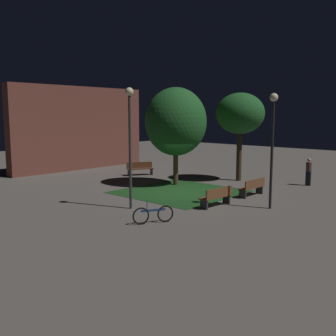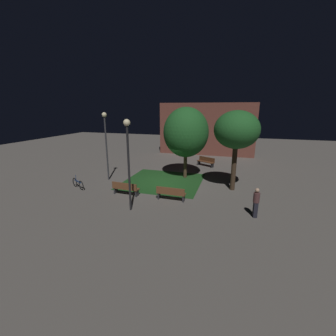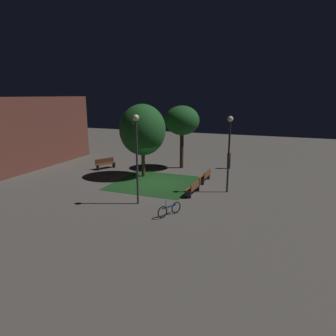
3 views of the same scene
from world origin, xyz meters
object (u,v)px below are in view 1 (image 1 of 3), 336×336
Objects in this scene: bench_front_right at (140,168)px; bicycle at (153,215)px; tree_left_canopy at (240,114)px; bench_near_trees at (253,187)px; tree_near_wall at (176,122)px; lamp_post_near_wall at (130,129)px; bench_back_row at (217,196)px; pedestrian at (309,171)px; lamp_post_plaza_east at (273,132)px.

bicycle reaches higher than bench_front_right.
bench_front_right is at bearing 113.37° from tree_left_canopy.
tree_near_wall is (-0.22, 5.01, 3.21)m from bench_near_trees.
bench_front_right is at bearing 84.22° from bench_near_trees.
lamp_post_near_wall is at bearing -135.96° from bench_front_right.
tree_near_wall is (2.89, 5.01, 3.21)m from bench_back_row.
bench_back_row and bench_front_right have the same top height.
tree_near_wall is at bearing 130.78° from pedestrian.
bench_front_right is 0.32× the size of tree_near_wall.
bicycle is (-1.03, -2.40, -3.16)m from lamp_post_near_wall.
lamp_post_plaza_east is 3.12× the size of pedestrian.
tree_left_canopy reaches higher than lamp_post_plaza_east.
tree_left_canopy reaches higher than bench_front_right.
tree_near_wall reaches higher than lamp_post_near_wall.
lamp_post_plaza_east is (-1.80, -1.93, 2.88)m from bench_near_trees.
pedestrian reaches higher than bicycle.
bench_near_trees is 3.91m from lamp_post_plaza_east.
bench_front_right is 0.34× the size of lamp_post_near_wall.
bench_near_trees is 0.33× the size of tree_left_canopy.
pedestrian is at bearing -49.22° from tree_near_wall.
bicycle is (-5.17, 2.15, -3.02)m from lamp_post_plaza_east.
bench_back_row and bench_near_trees have the same top height.
bench_near_trees is 6.00m from tree_left_canopy.
pedestrian is (3.90, -10.12, 0.37)m from bench_front_right.
bench_back_row is at bearing -155.21° from tree_left_canopy.
bench_front_right is 5.46m from tree_near_wall.
bench_back_row is at bearing 123.93° from lamp_post_plaza_east.
bench_back_row is 4.90m from lamp_post_near_wall.
lamp_post_near_wall is 4.10m from bicycle.
tree_left_canopy is 5.29m from pedestrian.
bench_back_row is at bearing 173.87° from pedestrian.
lamp_post_plaza_east is (-1.59, -6.94, -0.33)m from tree_near_wall.
lamp_post_near_wall is at bearing 132.34° from lamp_post_plaza_east.
lamp_post_plaza_east reaches higher than bicycle.
tree_near_wall is at bearing 22.70° from lamp_post_near_wall.
lamp_post_near_wall is at bearing 156.28° from bench_near_trees.
lamp_post_plaza_east reaches higher than bench_back_row.
bench_back_row is 1.01× the size of bench_near_trees.
bicycle is at bearing 157.43° from lamp_post_plaza_east.
bench_front_right is 10.04m from lamp_post_near_wall.
lamp_post_near_wall is at bearing 162.19° from pedestrian.
lamp_post_plaza_east reaches higher than pedestrian.
bench_back_row is 0.36× the size of lamp_post_plaza_east.
bench_near_trees is 1.21× the size of bicycle.
pedestrian reaches higher than bench_back_row.
bench_near_trees is 4.93m from pedestrian.
bench_front_right is at bearing 76.25° from lamp_post_plaza_east.
pedestrian is (10.79, -3.46, -2.65)m from lamp_post_near_wall.
bicycle is (-3.87, 0.21, -0.14)m from bench_back_row.
bench_near_trees is 0.36× the size of lamp_post_plaza_east.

